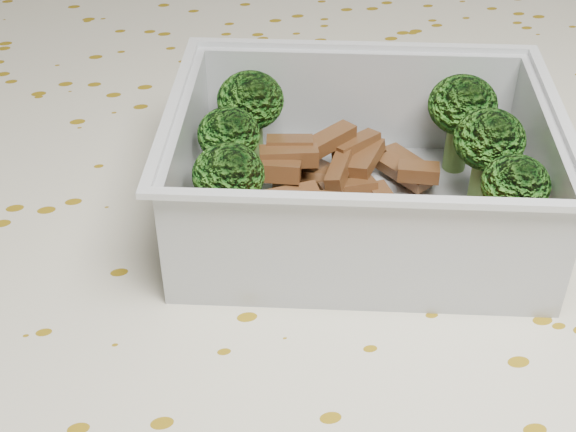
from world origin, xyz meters
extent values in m
cube|color=brown|center=(0.00, 0.00, 0.73)|extent=(1.40, 0.90, 0.04)
cube|color=beige|center=(0.00, 0.00, 0.75)|extent=(1.46, 0.96, 0.01)
cube|color=beige|center=(0.00, 0.48, 0.66)|extent=(1.46, 0.01, 0.18)
cube|color=silver|center=(0.04, 0.03, 0.76)|extent=(0.21, 0.18, 0.00)
cube|color=silver|center=(0.06, 0.09, 0.79)|extent=(0.18, 0.05, 0.06)
cube|color=silver|center=(0.02, -0.03, 0.79)|extent=(0.18, 0.05, 0.06)
cube|color=silver|center=(0.13, 0.01, 0.79)|extent=(0.04, 0.13, 0.06)
cube|color=silver|center=(-0.04, 0.05, 0.79)|extent=(0.04, 0.13, 0.06)
cube|color=silver|center=(0.06, 0.10, 0.82)|extent=(0.19, 0.06, 0.00)
cube|color=silver|center=(0.02, -0.04, 0.82)|extent=(0.19, 0.06, 0.00)
cube|color=silver|center=(0.13, 0.00, 0.82)|extent=(0.04, 0.13, 0.00)
cube|color=silver|center=(-0.05, 0.05, 0.82)|extent=(0.04, 0.13, 0.00)
cylinder|color=#608C3F|center=(-0.01, 0.09, 0.77)|extent=(0.02, 0.02, 0.03)
ellipsoid|color=#3D8420|center=(-0.01, 0.09, 0.80)|extent=(0.04, 0.04, 0.03)
cylinder|color=#608C3F|center=(0.11, 0.06, 0.77)|extent=(0.02, 0.02, 0.03)
ellipsoid|color=#3D8420|center=(0.11, 0.06, 0.80)|extent=(0.04, 0.04, 0.03)
cylinder|color=#608C3F|center=(-0.02, 0.05, 0.78)|extent=(0.02, 0.02, 0.03)
ellipsoid|color=#3D8420|center=(-0.02, 0.05, 0.80)|extent=(0.03, 0.03, 0.03)
cylinder|color=#608C3F|center=(0.10, 0.02, 0.77)|extent=(0.02, 0.02, 0.03)
ellipsoid|color=#3D8420|center=(0.10, 0.02, 0.80)|extent=(0.04, 0.04, 0.03)
cylinder|color=#608C3F|center=(-0.03, 0.02, 0.77)|extent=(0.02, 0.02, 0.03)
ellipsoid|color=#3D8420|center=(-0.03, 0.02, 0.80)|extent=(0.03, 0.03, 0.03)
cylinder|color=#608C3F|center=(0.10, -0.02, 0.78)|extent=(0.02, 0.02, 0.03)
ellipsoid|color=#3D8420|center=(0.10, -0.02, 0.80)|extent=(0.03, 0.03, 0.03)
cube|color=brown|center=(0.01, 0.05, 0.77)|extent=(0.03, 0.02, 0.01)
cube|color=brown|center=(0.02, 0.08, 0.77)|extent=(0.03, 0.02, 0.01)
cube|color=brown|center=(0.08, 0.06, 0.77)|extent=(0.02, 0.03, 0.01)
cube|color=brown|center=(0.01, 0.06, 0.78)|extent=(0.02, 0.02, 0.01)
cube|color=brown|center=(0.03, 0.06, 0.78)|extent=(0.03, 0.03, 0.01)
cube|color=brown|center=(0.07, 0.05, 0.77)|extent=(0.03, 0.04, 0.01)
cube|color=brown|center=(0.02, 0.02, 0.78)|extent=(0.03, 0.02, 0.01)
cube|color=brown|center=(0.05, 0.02, 0.77)|extent=(0.01, 0.03, 0.01)
cube|color=brown|center=(0.04, 0.04, 0.77)|extent=(0.03, 0.01, 0.01)
cube|color=brown|center=(0.01, 0.05, 0.79)|extent=(0.03, 0.02, 0.01)
cube|color=brown|center=(0.03, 0.06, 0.77)|extent=(0.03, 0.03, 0.01)
cube|color=brown|center=(0.03, 0.05, 0.78)|extent=(0.02, 0.03, 0.01)
cube|color=brown|center=(0.00, 0.04, 0.79)|extent=(0.03, 0.02, 0.01)
cube|color=brown|center=(0.03, 0.05, 0.77)|extent=(0.02, 0.03, 0.01)
cube|color=brown|center=(0.01, 0.03, 0.77)|extent=(0.01, 0.02, 0.01)
cube|color=brown|center=(0.00, 0.03, 0.78)|extent=(0.03, 0.02, 0.01)
cube|color=brown|center=(0.05, 0.06, 0.78)|extent=(0.03, 0.03, 0.01)
cube|color=brown|center=(0.05, 0.07, 0.78)|extent=(0.03, 0.02, 0.01)
cube|color=brown|center=(0.07, 0.04, 0.78)|extent=(0.02, 0.02, 0.01)
cube|color=brown|center=(0.01, 0.06, 0.79)|extent=(0.03, 0.02, 0.01)
cylinder|color=#AD361C|center=(0.03, -0.01, 0.78)|extent=(0.14, 0.06, 0.03)
sphere|color=#AD361C|center=(0.10, -0.02, 0.78)|extent=(0.03, 0.03, 0.03)
sphere|color=#AD361C|center=(-0.03, 0.00, 0.78)|extent=(0.03, 0.03, 0.03)
camera|label=1|loc=(-0.07, -0.29, 1.02)|focal=50.00mm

